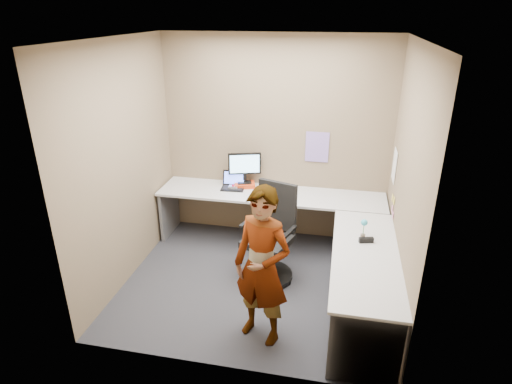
% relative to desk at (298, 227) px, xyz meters
% --- Properties ---
extents(ground, '(3.00, 3.00, 0.00)m').
position_rel_desk_xyz_m(ground, '(-0.44, -0.39, -0.59)').
color(ground, '#242429').
rests_on(ground, ground).
extents(wall_back, '(3.00, 0.00, 3.00)m').
position_rel_desk_xyz_m(wall_back, '(-0.44, 0.91, 0.76)').
color(wall_back, brown).
rests_on(wall_back, ground).
extents(wall_right, '(0.00, 2.70, 2.70)m').
position_rel_desk_xyz_m(wall_right, '(1.06, -0.39, 0.76)').
color(wall_right, brown).
rests_on(wall_right, ground).
extents(wall_left, '(0.00, 2.70, 2.70)m').
position_rel_desk_xyz_m(wall_left, '(-1.94, -0.39, 0.76)').
color(wall_left, brown).
rests_on(wall_left, ground).
extents(ceiling, '(3.00, 3.00, 0.00)m').
position_rel_desk_xyz_m(ceiling, '(-0.44, -0.39, 2.11)').
color(ceiling, white).
rests_on(ceiling, wall_back).
extents(desk, '(2.98, 2.58, 0.73)m').
position_rel_desk_xyz_m(desk, '(0.00, 0.00, 0.00)').
color(desk, '#B9B9B9').
rests_on(desk, ground).
extents(paper_ream, '(0.32, 0.27, 0.05)m').
position_rel_desk_xyz_m(paper_ream, '(-0.82, 0.75, 0.17)').
color(paper_ream, '#B53412').
rests_on(paper_ream, desk).
extents(monitor, '(0.43, 0.18, 0.41)m').
position_rel_desk_xyz_m(monitor, '(-0.82, 0.76, 0.44)').
color(monitor, black).
rests_on(monitor, paper_ream).
extents(laptop, '(0.32, 0.27, 0.22)m').
position_rel_desk_xyz_m(laptop, '(-0.96, 0.69, 0.20)').
color(laptop, black).
rests_on(laptop, desk).
extents(trackball_mouse, '(0.12, 0.08, 0.07)m').
position_rel_desk_xyz_m(trackball_mouse, '(-0.95, 0.63, 0.17)').
color(trackball_mouse, '#B7B7BC').
rests_on(trackball_mouse, desk).
extents(origami, '(0.10, 0.10, 0.06)m').
position_rel_desk_xyz_m(origami, '(-0.24, 0.45, 0.17)').
color(origami, white).
rests_on(origami, desk).
extents(stapler, '(0.16, 0.08, 0.05)m').
position_rel_desk_xyz_m(stapler, '(0.75, -0.47, 0.17)').
color(stapler, black).
rests_on(stapler, desk).
extents(flower, '(0.07, 0.07, 0.22)m').
position_rel_desk_xyz_m(flower, '(0.72, -0.38, 0.28)').
color(flower, brown).
rests_on(flower, desk).
extents(calendar_purple, '(0.30, 0.01, 0.40)m').
position_rel_desk_xyz_m(calendar_purple, '(0.11, 0.90, 0.71)').
color(calendar_purple, '#846BB7').
rests_on(calendar_purple, wall_back).
extents(calendar_white, '(0.01, 0.28, 0.38)m').
position_rel_desk_xyz_m(calendar_white, '(1.05, 0.51, 0.66)').
color(calendar_white, white).
rests_on(calendar_white, wall_right).
extents(sticky_note_a, '(0.01, 0.07, 0.07)m').
position_rel_desk_xyz_m(sticky_note_a, '(1.05, 0.16, 0.36)').
color(sticky_note_a, '#F2E059').
rests_on(sticky_note_a, wall_right).
extents(sticky_note_b, '(0.01, 0.07, 0.07)m').
position_rel_desk_xyz_m(sticky_note_b, '(1.05, 0.21, 0.23)').
color(sticky_note_b, pink).
rests_on(sticky_note_b, wall_right).
extents(sticky_note_c, '(0.01, 0.07, 0.07)m').
position_rel_desk_xyz_m(sticky_note_c, '(1.05, 0.09, 0.21)').
color(sticky_note_c, pink).
rests_on(sticky_note_c, wall_right).
extents(sticky_note_d, '(0.01, 0.07, 0.07)m').
position_rel_desk_xyz_m(sticky_note_d, '(1.05, 0.31, 0.33)').
color(sticky_note_d, '#F2E059').
rests_on(sticky_note_d, wall_right).
extents(office_chair, '(0.65, 0.63, 1.13)m').
position_rel_desk_xyz_m(office_chair, '(-0.30, -0.19, -0.13)').
color(office_chair, black).
rests_on(office_chair, ground).
extents(person, '(0.67, 0.55, 1.56)m').
position_rel_desk_xyz_m(person, '(-0.21, -1.22, 0.19)').
color(person, '#999399').
rests_on(person, ground).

